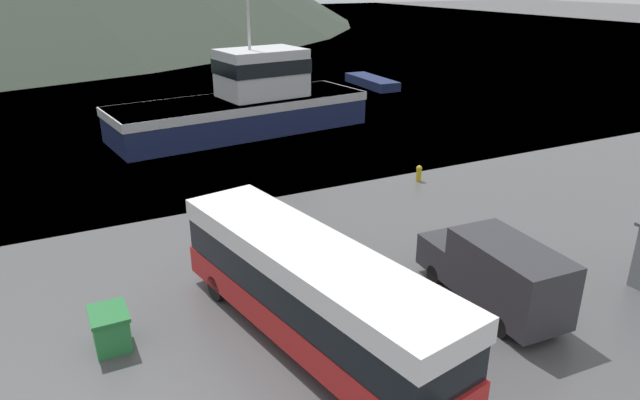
# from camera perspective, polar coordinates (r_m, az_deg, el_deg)

# --- Properties ---
(water_surface) EXTENTS (240.00, 240.00, 0.00)m
(water_surface) POSITION_cam_1_polar(r_m,az_deg,el_deg) (145.58, -24.38, 15.68)
(water_surface) COLOR slate
(water_surface) RESTS_ON ground
(tour_bus) EXTENTS (4.51, 11.42, 3.22)m
(tour_bus) POSITION_cam_1_polar(r_m,az_deg,el_deg) (17.11, -1.02, -8.86)
(tour_bus) COLOR red
(tour_bus) RESTS_ON ground
(delivery_van) EXTENTS (2.38, 5.91, 2.50)m
(delivery_van) POSITION_cam_1_polar(r_m,az_deg,el_deg) (19.93, 17.20, -6.86)
(delivery_van) COLOR #2D2D33
(delivery_van) RESTS_ON ground
(fishing_boat) EXTENTS (18.66, 7.82, 12.28)m
(fishing_boat) POSITION_cam_1_polar(r_m,az_deg,el_deg) (41.21, -7.43, 9.63)
(fishing_boat) COLOR #19234C
(fishing_boat) RESTS_ON water_surface
(storage_bin) EXTENTS (1.10, 1.41, 1.19)m
(storage_bin) POSITION_cam_1_polar(r_m,az_deg,el_deg) (18.62, -20.22, -11.96)
(storage_bin) COLOR #287F3D
(storage_bin) RESTS_ON ground
(small_boat) EXTENTS (2.56, 7.56, 0.87)m
(small_boat) POSITION_cam_1_polar(r_m,az_deg,el_deg) (58.72, 5.19, 11.69)
(small_boat) COLOR #19234C
(small_boat) RESTS_ON water_surface
(mooring_bollard) EXTENTS (0.32, 0.32, 0.89)m
(mooring_bollard) POSITION_cam_1_polar(r_m,az_deg,el_deg) (31.41, 9.87, 2.72)
(mooring_bollard) COLOR #B29919
(mooring_bollard) RESTS_ON ground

